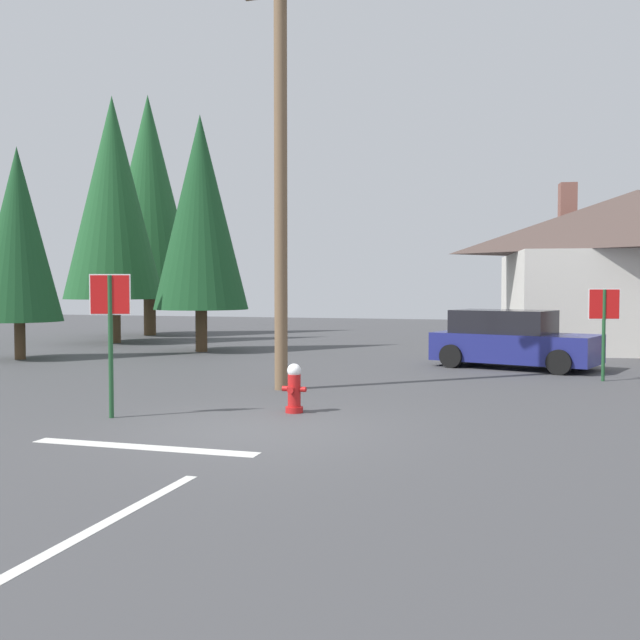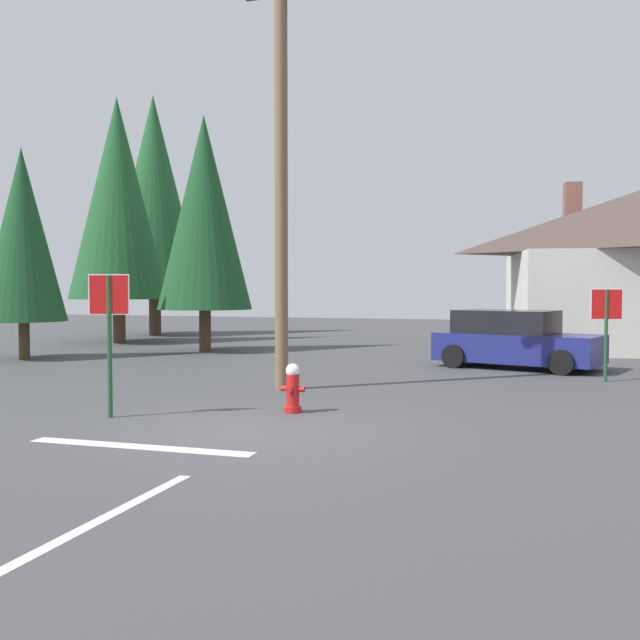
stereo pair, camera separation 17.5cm
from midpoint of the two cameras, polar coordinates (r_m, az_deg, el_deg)
ground_plane at (r=11.42m, az=-5.26°, el=-8.77°), size 80.00×80.00×0.10m
lane_stop_bar at (r=10.42m, az=-13.51°, el=-9.62°), size 3.37×0.36×0.01m
lane_center_stripe at (r=7.19m, az=-17.19°, el=-15.26°), size 0.18×3.81×0.01m
stop_sign_near at (r=12.67m, az=-15.82°, el=0.30°), size 0.65×0.24×2.42m
fire_hydrant at (r=12.79m, az=-1.76°, el=-5.39°), size 0.43×0.37×0.86m
utility_pole at (r=15.75m, az=-2.74°, el=11.61°), size 1.60×0.28×8.99m
stop_sign_far at (r=18.19m, az=21.79°, el=0.33°), size 0.71×0.19×2.17m
parked_car at (r=20.54m, az=15.24°, el=-1.55°), size 4.65×3.04×1.58m
pine_tree_tall_left at (r=24.09m, az=-22.10°, el=6.20°), size 2.59×2.59×6.47m
pine_tree_mid_left at (r=34.68m, az=-12.75°, el=9.56°), size 4.39×4.39×10.99m
pine_tree_short_left at (r=30.18m, az=-15.41°, el=9.16°), size 3.89×3.89×9.72m
pine_tree_far_center at (r=25.37m, az=-8.86°, el=8.30°), size 3.23×3.23×8.07m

